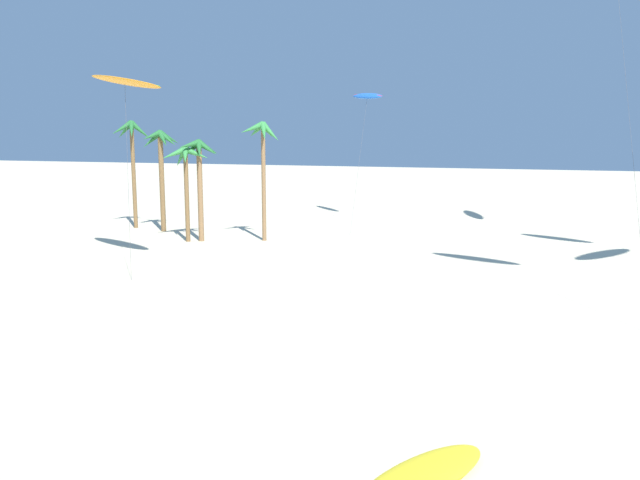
{
  "coord_description": "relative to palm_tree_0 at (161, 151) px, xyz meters",
  "views": [
    {
      "loc": [
        5.41,
        -4.54,
        8.96
      ],
      "look_at": [
        -1.33,
        17.48,
        5.11
      ],
      "focal_mm": 37.64,
      "sensor_mm": 36.0,
      "label": 1
    }
  ],
  "objects": [
    {
      "name": "palm_tree_0",
      "position": [
        0.0,
        0.0,
        0.0
      ],
      "size": [
        3.46,
        3.7,
        8.83
      ],
      "color": "brown",
      "rests_on": "ground"
    },
    {
      "name": "flying_kite_3",
      "position": [
        15.41,
        12.16,
        4.98
      ],
      "size": [
        4.52,
        12.1,
        12.55
      ],
      "color": "blue",
      "rests_on": "ground"
    },
    {
      "name": "palm_tree_2",
      "position": [
        4.73,
        -4.3,
        -0.87
      ],
      "size": [
        3.54,
        3.74,
        7.58
      ],
      "color": "brown",
      "rests_on": "ground"
    },
    {
      "name": "palm_tree_3",
      "position": [
        5.59,
        -3.75,
        -0.58
      ],
      "size": [
        3.52,
        3.71,
        8.12
      ],
      "color": "olive",
      "rests_on": "ground"
    },
    {
      "name": "palm_tree_4",
      "position": [
        10.29,
        -2.07,
        0.67
      ],
      "size": [
        3.31,
        3.37,
        9.51
      ],
      "color": "olive",
      "rests_on": "ground"
    },
    {
      "name": "grounded_kite_1",
      "position": [
        28.1,
        -35.79,
        -6.83
      ],
      "size": [
        3.67,
        4.76,
        0.37
      ],
      "color": "yellow",
      "rests_on": "ground"
    },
    {
      "name": "flying_kite_1",
      "position": [
        6.29,
        -14.75,
        4.79
      ],
      "size": [
        7.27,
        5.3,
        12.6
      ],
      "color": "orange",
      "rests_on": "ground"
    },
    {
      "name": "palm_tree_1",
      "position": [
        -3.47,
        1.08,
        0.8
      ],
      "size": [
        3.51,
        3.28,
        9.66
      ],
      "color": "brown",
      "rests_on": "ground"
    }
  ]
}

